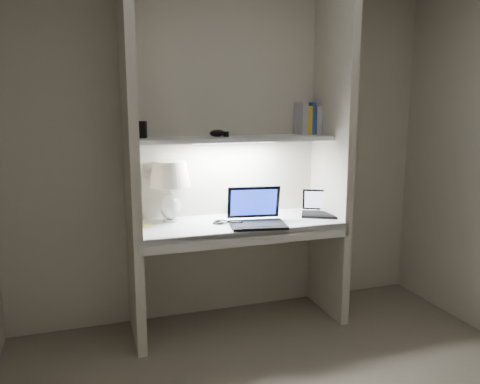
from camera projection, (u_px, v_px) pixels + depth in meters
name	position (u px, v px, depth m)	size (l,w,h in m)	color
back_wall	(227.00, 151.00, 3.49)	(3.20, 0.01, 2.50)	beige
alcove_panel_left	(131.00, 158.00, 3.01)	(0.06, 0.55, 2.50)	beige
alcove_panel_right	(332.00, 151.00, 3.46)	(0.06, 0.55, 2.50)	beige
desk	(238.00, 224.00, 3.33)	(1.40, 0.55, 0.04)	white
desk_apron	(251.00, 238.00, 3.09)	(1.46, 0.03, 0.10)	silver
shelf	(234.00, 139.00, 3.31)	(1.40, 0.36, 0.03)	silver
strip_light	(234.00, 142.00, 3.31)	(0.60, 0.04, 0.01)	white
table_lamp	(170.00, 181.00, 3.28)	(0.29, 0.29, 0.43)	white
laptop_main	(256.00, 216.00, 3.24)	(0.42, 0.38, 0.25)	black
laptop_netbook	(321.00, 209.00, 3.53)	(0.37, 0.35, 0.18)	black
speaker	(235.00, 206.00, 3.53)	(0.09, 0.06, 0.12)	silver
mouse	(237.00, 223.00, 3.22)	(0.09, 0.06, 0.03)	black
cable_coil	(221.00, 222.00, 3.30)	(0.10, 0.10, 0.01)	black
sticky_note	(146.00, 225.00, 3.21)	(0.08, 0.08, 0.00)	#E4F533
book_row	(311.00, 119.00, 3.57)	(0.23, 0.16, 0.24)	silver
shelf_box	(141.00, 130.00, 3.15)	(0.07, 0.05, 0.11)	black
shelf_gadget	(217.00, 133.00, 3.27)	(0.12, 0.08, 0.05)	black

